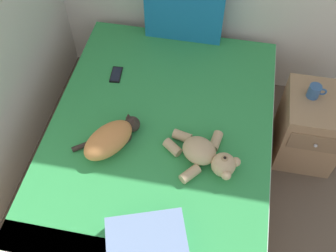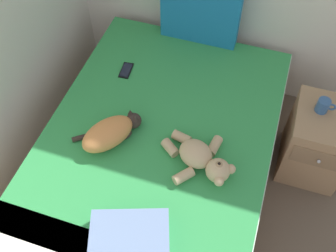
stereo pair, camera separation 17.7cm
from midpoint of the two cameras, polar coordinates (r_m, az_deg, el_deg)
The scene contains 8 objects.
bed at distance 2.68m, azimuth 0.54°, elevation -4.68°, with size 1.45×2.05×0.53m.
patterned_cushion at distance 2.92m, azimuth 6.52°, elevation 16.17°, with size 0.57×0.11×0.50m.
cat at distance 2.39m, azimuth -6.24°, elevation -1.05°, with size 0.39×0.40×0.15m.
teddy_bear at distance 2.30m, azimuth 7.10°, elevation -4.85°, with size 0.47×0.39×0.15m.
cell_phone at distance 2.82m, azimuth -4.27°, elevation 7.93°, with size 0.08×0.15×0.01m.
throw_pillow at distance 2.09m, azimuth -3.03°, elevation -16.10°, with size 0.40×0.28×0.11m, color #728CB7.
nightstand at distance 2.95m, azimuth 22.26°, elevation -2.23°, with size 0.41×0.48×0.56m.
mug at distance 2.71m, azimuth 23.25°, elevation 2.62°, with size 0.12×0.08×0.09m.
Camera 2 is at (1.49, 1.91, 2.54)m, focal length 42.28 mm.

